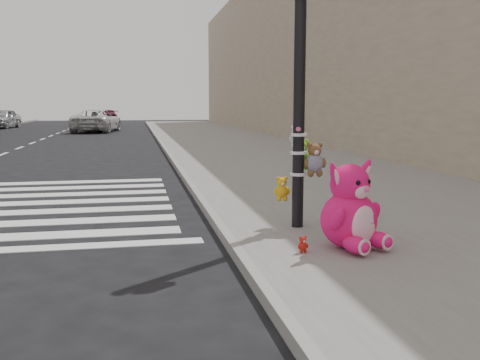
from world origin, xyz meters
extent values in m
plane|color=black|center=(0.00, 0.00, 0.00)|extent=(120.00, 120.00, 0.00)
cube|color=slate|center=(5.00, 10.00, 0.07)|extent=(7.00, 80.00, 0.14)
cube|color=gray|center=(1.55, 10.00, 0.07)|extent=(0.12, 80.00, 0.15)
cube|color=tan|center=(10.50, 20.00, 5.00)|extent=(5.00, 60.00, 10.00)
cylinder|color=black|center=(2.60, 1.80, 2.14)|extent=(0.16, 0.16, 4.00)
cylinder|color=white|center=(2.60, 1.80, 0.89)|extent=(0.22, 0.22, 0.04)
cylinder|color=white|center=(2.60, 1.80, 1.19)|extent=(0.22, 0.22, 0.04)
cylinder|color=white|center=(2.60, 1.80, 1.44)|extent=(0.22, 0.22, 0.04)
ellipsoid|color=#FF1570|center=(2.81, 0.24, 0.24)|extent=(0.35, 0.43, 0.20)
ellipsoid|color=#FF1570|center=(3.17, 0.40, 0.24)|extent=(0.35, 0.43, 0.20)
ellipsoid|color=#FF1570|center=(2.87, 0.60, 0.49)|extent=(0.87, 0.82, 0.69)
ellipsoid|color=#F9BFD1|center=(2.96, 0.38, 0.46)|extent=(0.41, 0.28, 0.45)
sphere|color=#FF1570|center=(2.87, 0.60, 0.92)|extent=(0.63, 0.63, 0.48)
ellipsoid|color=#FF1570|center=(2.66, 0.53, 0.98)|extent=(0.34, 0.22, 0.48)
ellipsoid|color=#FF1570|center=(3.06, 0.71, 0.98)|extent=(0.34, 0.22, 0.48)
imported|color=silver|center=(-2.13, 32.25, 0.75)|extent=(3.33, 5.76, 1.51)
imported|color=#5A1927|center=(-2.05, 43.85, 0.69)|extent=(2.50, 4.94, 1.38)
imported|color=#BABABF|center=(-9.80, 39.61, 0.77)|extent=(2.39, 4.72, 1.54)
camera|label=1|loc=(0.37, -5.30, 1.85)|focal=40.00mm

